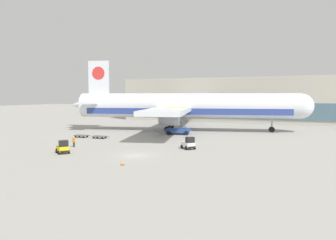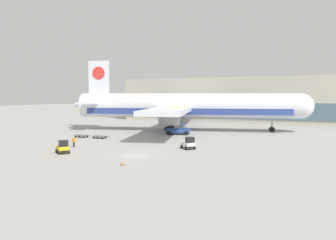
% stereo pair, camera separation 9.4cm
% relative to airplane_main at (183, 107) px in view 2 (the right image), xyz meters
% --- Properties ---
extents(ground_plane, '(400.00, 400.00, 0.00)m').
position_rel_airplane_main_xyz_m(ground_plane, '(5.16, -32.84, -5.84)').
color(ground_plane, '#9E9B93').
extents(terminal_building, '(90.00, 18.20, 14.00)m').
position_rel_airplane_main_xyz_m(terminal_building, '(13.94, 34.34, 1.15)').
color(terminal_building, '#BCB7A8').
rests_on(terminal_building, ground_plane).
extents(airplane_main, '(56.97, 48.48, 17.00)m').
position_rel_airplane_main_xyz_m(airplane_main, '(0.00, 0.00, 0.00)').
color(airplane_main, silver).
rests_on(airplane_main, ground_plane).
extents(scissor_lift_loader, '(5.78, 4.45, 5.87)m').
position_rel_airplane_main_xyz_m(scissor_lift_loader, '(1.39, -6.79, -3.63)').
color(scissor_lift_loader, '#284C99').
rests_on(scissor_lift_loader, ground_plane).
extents(baggage_tug_foreground, '(2.81, 2.63, 2.00)m').
position_rel_airplane_main_xyz_m(baggage_tug_foreground, '(-5.49, -35.50, -4.96)').
color(baggage_tug_foreground, yellow).
rests_on(baggage_tug_foreground, ground_plane).
extents(baggage_tug_mid, '(2.76, 2.71, 2.00)m').
position_rel_airplane_main_xyz_m(baggage_tug_mid, '(10.24, -24.45, -4.96)').
color(baggage_tug_mid, silver).
rests_on(baggage_tug_mid, ground_plane).
extents(baggage_dolly_lead, '(3.73, 1.62, 0.48)m').
position_rel_airplane_main_xyz_m(baggage_dolly_lead, '(-14.64, -19.62, -5.45)').
color(baggage_dolly_lead, '#56565B').
rests_on(baggage_dolly_lead, ground_plane).
extents(baggage_dolly_second, '(3.73, 1.62, 0.48)m').
position_rel_airplane_main_xyz_m(baggage_dolly_second, '(-10.36, -19.39, -5.45)').
color(baggage_dolly_second, '#56565B').
rests_on(baggage_dolly_second, ground_plane).
extents(ground_crew_near, '(0.57, 0.26, 1.73)m').
position_rel_airplane_main_xyz_m(ground_crew_near, '(-7.89, -30.12, -4.82)').
color(ground_crew_near, black).
rests_on(ground_crew_near, ground_plane).
extents(traffic_cone_near, '(0.40, 0.40, 0.65)m').
position_rel_airplane_main_xyz_m(traffic_cone_near, '(6.83, -38.93, -5.52)').
color(traffic_cone_near, black).
rests_on(traffic_cone_near, ground_plane).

